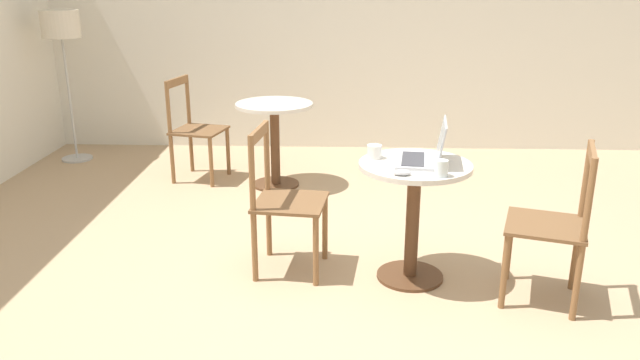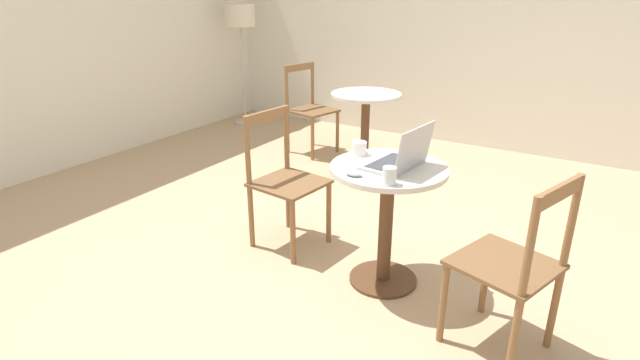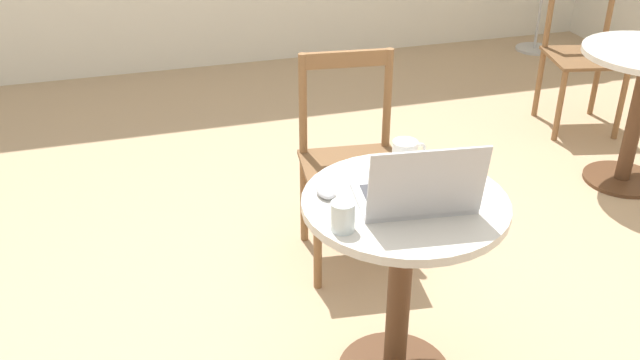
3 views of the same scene
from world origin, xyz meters
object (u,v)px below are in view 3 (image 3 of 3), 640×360
Objects in this scene: mouse at (326,191)px; chair_near_back at (351,164)px; cafe_table_near at (402,253)px; mug at (405,152)px; chair_mid_back at (583,55)px; laptop at (417,192)px; drinking_glass at (343,216)px.

chair_near_back is at bearing 64.88° from mouse.
cafe_table_near is at bearing -22.47° from mouse.
chair_mid_back is at bearing 40.17° from mug.
mug is at bearing 74.29° from laptop.
chair_mid_back is at bearing 43.84° from laptop.
mouse is at bearing 87.02° from drinking_glass.
laptop reaches higher than cafe_table_near.
chair_mid_back is at bearing 42.81° from cafe_table_near.
drinking_glass reaches higher than mouse.
chair_near_back reaches higher than mug.
drinking_glass is at bearing -92.98° from mouse.
laptop is 4.20× the size of drinking_glass.
mouse is at bearing -142.07° from chair_mid_back.
cafe_table_near is 0.37m from drinking_glass.
mug is 1.34× the size of drinking_glass.
laptop reaches higher than chair_near_back.
mug is at bearing 68.16° from cafe_table_near.
laptop reaches higher than mouse.
mouse is at bearing -115.12° from chair_near_back.
drinking_glass is (-2.16, -1.89, 0.33)m from chair_mid_back.
laptop is 0.30m from mug.
cafe_table_near is 0.81× the size of chair_near_back.
chair_mid_back is 2.41m from mug.
drinking_glass is (-0.26, -0.06, -0.01)m from laptop.
laptop is at bearing -105.71° from mug.
chair_mid_back is at bearing 37.93° from mouse.
mouse is 1.08× the size of drinking_glass.
laptop is (-1.90, -1.83, 0.33)m from chair_mid_back.
chair_mid_back reaches higher than mug.
chair_near_back is 0.64m from mug.
drinking_glass is (-0.34, -0.35, 0.01)m from mug.
laptop is at bearing -30.90° from mouse.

